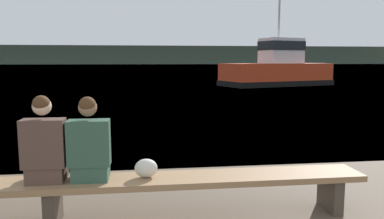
% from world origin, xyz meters
% --- Properties ---
extents(water_surface, '(240.00, 240.00, 0.00)m').
position_xyz_m(water_surface, '(0.00, 125.06, 0.00)').
color(water_surface, '#426B8E').
rests_on(water_surface, ground).
extents(far_shoreline, '(600.00, 12.00, 8.08)m').
position_xyz_m(far_shoreline, '(0.00, 171.57, 4.04)').
color(far_shoreline, '#384233').
rests_on(far_shoreline, ground).
extents(bench_main, '(6.90, 0.50, 0.47)m').
position_xyz_m(bench_main, '(-1.05, 3.14, 0.39)').
color(bench_main, '#8E6B47').
rests_on(bench_main, ground).
extents(person_left, '(0.44, 0.37, 0.93)m').
position_xyz_m(person_left, '(-1.10, 3.14, 0.87)').
color(person_left, '#4C382D').
rests_on(person_left, bench_main).
extents(person_right, '(0.44, 0.37, 0.91)m').
position_xyz_m(person_right, '(-0.65, 3.14, 0.86)').
color(person_right, '#2D4C3D').
rests_on(person_right, bench_main).
extents(shopping_bag, '(0.25, 0.17, 0.21)m').
position_xyz_m(shopping_bag, '(-0.05, 3.17, 0.58)').
color(shopping_bag, beige).
rests_on(shopping_bag, bench_main).
extents(tugboat_red, '(8.34, 5.41, 5.94)m').
position_xyz_m(tugboat_red, '(9.22, 24.37, 1.03)').
color(tugboat_red, red).
rests_on(tugboat_red, water_surface).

